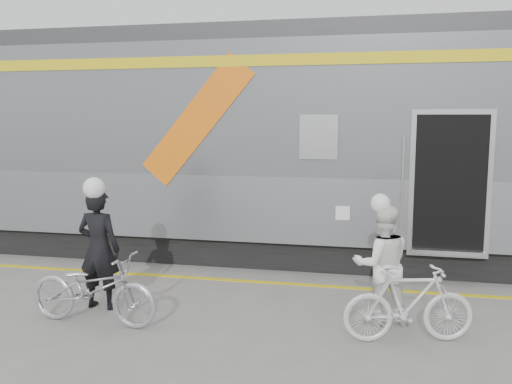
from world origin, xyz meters
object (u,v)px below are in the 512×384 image
(bicycle_left, at_px, (93,289))
(woman, at_px, (382,264))
(man, at_px, (99,249))
(bicycle_right, at_px, (409,304))

(bicycle_left, xyz_separation_m, woman, (3.49, 0.79, 0.30))
(man, bearing_deg, bicycle_right, 178.81)
(bicycle_left, bearing_deg, bicycle_right, -83.13)
(bicycle_left, relative_size, bicycle_right, 1.13)
(bicycle_left, height_order, woman, woman)
(woman, bearing_deg, bicycle_right, 104.89)
(bicycle_left, xyz_separation_m, bicycle_right, (3.79, 0.24, 0.00))
(man, xyz_separation_m, bicycle_right, (3.99, -0.31, -0.36))
(woman, relative_size, bicycle_right, 0.99)
(woman, height_order, bicycle_right, woman)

